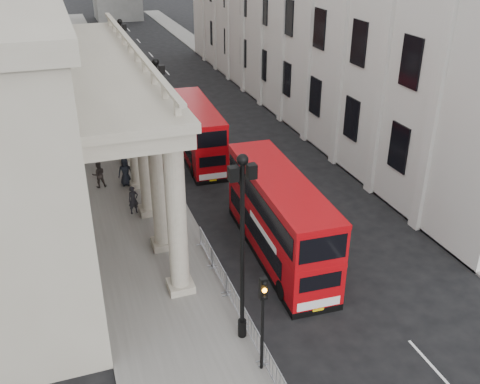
{
  "coord_description": "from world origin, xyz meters",
  "views": [
    {
      "loc": [
        -6.42,
        -12.52,
        15.72
      ],
      "look_at": [
        1.75,
        11.06,
        3.2
      ],
      "focal_mm": 40.0,
      "sensor_mm": 36.0,
      "label": 1
    }
  ],
  "objects_px": {
    "pedestrian_b": "(99,175)",
    "lamp_post_north": "(123,60)",
    "lamp_post_mid": "(159,114)",
    "lamp_post_south": "(242,239)",
    "bus_far": "(197,131)",
    "pedestrian_c": "(125,172)",
    "pedestrian_a": "(133,200)",
    "traffic_light": "(263,308)",
    "bus_near": "(279,216)"
  },
  "relations": [
    {
      "from": "pedestrian_b",
      "to": "lamp_post_north",
      "type": "bearing_deg",
      "value": -107.49
    },
    {
      "from": "lamp_post_mid",
      "to": "lamp_post_south",
      "type": "bearing_deg",
      "value": -90.0
    },
    {
      "from": "bus_far",
      "to": "pedestrian_c",
      "type": "height_order",
      "value": "bus_far"
    },
    {
      "from": "lamp_post_south",
      "to": "lamp_post_north",
      "type": "xyz_separation_m",
      "value": [
        0.0,
        32.0,
        0.0
      ]
    },
    {
      "from": "bus_far",
      "to": "pedestrian_b",
      "type": "relative_size",
      "value": 5.43
    },
    {
      "from": "lamp_post_south",
      "to": "pedestrian_c",
      "type": "xyz_separation_m",
      "value": [
        -2.47,
        16.34,
        -3.84
      ]
    },
    {
      "from": "lamp_post_mid",
      "to": "bus_far",
      "type": "height_order",
      "value": "lamp_post_mid"
    },
    {
      "from": "lamp_post_south",
      "to": "lamp_post_north",
      "type": "distance_m",
      "value": 32.0
    },
    {
      "from": "pedestrian_a",
      "to": "pedestrian_c",
      "type": "xyz_separation_m",
      "value": [
        0.12,
        4.06,
        0.08
      ]
    },
    {
      "from": "bus_far",
      "to": "pedestrian_b",
      "type": "xyz_separation_m",
      "value": [
        -7.51,
        -2.92,
        -1.14
      ]
    },
    {
      "from": "bus_far",
      "to": "lamp_post_south",
      "type": "bearing_deg",
      "value": -96.92
    },
    {
      "from": "lamp_post_north",
      "to": "pedestrian_a",
      "type": "distance_m",
      "value": 20.27
    },
    {
      "from": "lamp_post_north",
      "to": "pedestrian_c",
      "type": "xyz_separation_m",
      "value": [
        -2.47,
        -15.66,
        -3.84
      ]
    },
    {
      "from": "pedestrian_b",
      "to": "bus_far",
      "type": "bearing_deg",
      "value": -161.12
    },
    {
      "from": "lamp_post_mid",
      "to": "lamp_post_north",
      "type": "xyz_separation_m",
      "value": [
        0.0,
        16.0,
        0.0
      ]
    },
    {
      "from": "pedestrian_a",
      "to": "pedestrian_b",
      "type": "xyz_separation_m",
      "value": [
        -1.58,
        4.33,
        0.01
      ]
    },
    {
      "from": "traffic_light",
      "to": "lamp_post_mid",
      "type": "bearing_deg",
      "value": 90.32
    },
    {
      "from": "bus_near",
      "to": "pedestrian_b",
      "type": "distance_m",
      "value": 13.87
    },
    {
      "from": "traffic_light",
      "to": "pedestrian_b",
      "type": "distance_m",
      "value": 19.23
    },
    {
      "from": "lamp_post_mid",
      "to": "traffic_light",
      "type": "xyz_separation_m",
      "value": [
        0.1,
        -18.02,
        -1.8
      ]
    },
    {
      "from": "traffic_light",
      "to": "bus_near",
      "type": "distance_m",
      "value": 8.39
    },
    {
      "from": "traffic_light",
      "to": "pedestrian_c",
      "type": "relative_size",
      "value": 2.25
    },
    {
      "from": "lamp_post_mid",
      "to": "bus_far",
      "type": "distance_m",
      "value": 5.59
    },
    {
      "from": "lamp_post_north",
      "to": "bus_near",
      "type": "bearing_deg",
      "value": -81.63
    },
    {
      "from": "bus_near",
      "to": "lamp_post_north",
      "type": "bearing_deg",
      "value": 100.75
    },
    {
      "from": "lamp_post_south",
      "to": "lamp_post_mid",
      "type": "height_order",
      "value": "same"
    },
    {
      "from": "lamp_post_south",
      "to": "pedestrian_b",
      "type": "relative_size",
      "value": 4.7
    },
    {
      "from": "pedestrian_a",
      "to": "bus_far",
      "type": "bearing_deg",
      "value": 35.54
    },
    {
      "from": "lamp_post_south",
      "to": "bus_far",
      "type": "distance_m",
      "value": 20.0
    },
    {
      "from": "lamp_post_south",
      "to": "bus_far",
      "type": "bearing_deg",
      "value": 80.29
    },
    {
      "from": "bus_far",
      "to": "lamp_post_north",
      "type": "bearing_deg",
      "value": 107.8
    },
    {
      "from": "lamp_post_south",
      "to": "pedestrian_a",
      "type": "bearing_deg",
      "value": 101.89
    },
    {
      "from": "bus_near",
      "to": "pedestrian_c",
      "type": "bearing_deg",
      "value": 122.66
    },
    {
      "from": "lamp_post_south",
      "to": "bus_near",
      "type": "xyz_separation_m",
      "value": [
        3.91,
        5.41,
        -2.57
      ]
    },
    {
      "from": "pedestrian_a",
      "to": "pedestrian_c",
      "type": "height_order",
      "value": "pedestrian_c"
    },
    {
      "from": "lamp_post_south",
      "to": "lamp_post_north",
      "type": "relative_size",
      "value": 1.0
    },
    {
      "from": "pedestrian_b",
      "to": "pedestrian_c",
      "type": "bearing_deg",
      "value": 168.54
    },
    {
      "from": "lamp_post_mid",
      "to": "bus_near",
      "type": "distance_m",
      "value": 11.58
    },
    {
      "from": "bus_far",
      "to": "pedestrian_b",
      "type": "height_order",
      "value": "bus_far"
    },
    {
      "from": "pedestrian_b",
      "to": "pedestrian_a",
      "type": "bearing_deg",
      "value": 107.77
    },
    {
      "from": "traffic_light",
      "to": "bus_far",
      "type": "bearing_deg",
      "value": 81.44
    },
    {
      "from": "pedestrian_a",
      "to": "pedestrian_b",
      "type": "bearing_deg",
      "value": 94.93
    },
    {
      "from": "bus_far",
      "to": "pedestrian_a",
      "type": "bearing_deg",
      "value": -126.49
    },
    {
      "from": "lamp_post_north",
      "to": "pedestrian_c",
      "type": "relative_size",
      "value": 4.35
    },
    {
      "from": "pedestrian_a",
      "to": "pedestrian_c",
      "type": "distance_m",
      "value": 4.06
    },
    {
      "from": "pedestrian_a",
      "to": "traffic_light",
      "type": "bearing_deg",
      "value": -94.53
    },
    {
      "from": "lamp_post_mid",
      "to": "pedestrian_a",
      "type": "bearing_deg",
      "value": -124.81
    },
    {
      "from": "bus_far",
      "to": "pedestrian_c",
      "type": "xyz_separation_m",
      "value": [
        -5.81,
        -3.19,
        -1.07
      ]
    },
    {
      "from": "traffic_light",
      "to": "pedestrian_a",
      "type": "xyz_separation_m",
      "value": [
        -2.69,
        14.3,
        -2.11
      ]
    },
    {
      "from": "bus_near",
      "to": "bus_far",
      "type": "relative_size",
      "value": 1.09
    }
  ]
}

